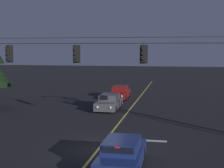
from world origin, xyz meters
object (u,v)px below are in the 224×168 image
(car_waiting_near_lane, at_px, (122,155))
(traffic_light_left_inner, at_px, (76,54))
(traffic_light_centre, at_px, (144,54))
(car_oncoming_lead, at_px, (109,102))
(car_oncoming_trailing, at_px, (120,93))
(traffic_light_leftmost, at_px, (9,54))

(car_waiting_near_lane, bearing_deg, traffic_light_left_inner, 125.06)
(traffic_light_centre, height_order, car_oncoming_lead, traffic_light_centre)
(car_waiting_near_lane, height_order, car_oncoming_trailing, same)
(traffic_light_leftmost, xyz_separation_m, car_waiting_near_lane, (8.38, -5.45, -4.46))
(car_waiting_near_lane, distance_m, car_oncoming_trailing, 21.64)
(traffic_light_left_inner, xyz_separation_m, car_oncoming_trailing, (0.07, 15.86, -4.46))
(traffic_light_left_inner, bearing_deg, car_oncoming_trailing, 89.74)
(traffic_light_leftmost, height_order, traffic_light_left_inner, same)
(traffic_light_leftmost, height_order, car_oncoming_lead, traffic_light_leftmost)
(car_oncoming_lead, bearing_deg, traffic_light_centre, -66.25)
(traffic_light_left_inner, distance_m, car_waiting_near_lane, 8.02)
(traffic_light_left_inner, relative_size, traffic_light_centre, 1.00)
(traffic_light_left_inner, height_order, car_oncoming_lead, traffic_light_left_inner)
(traffic_light_left_inner, relative_size, car_oncoming_trailing, 0.28)
(traffic_light_leftmost, relative_size, traffic_light_centre, 1.00)
(traffic_light_centre, relative_size, car_waiting_near_lane, 0.28)
(traffic_light_left_inner, bearing_deg, traffic_light_leftmost, 180.00)
(traffic_light_leftmost, distance_m, car_oncoming_trailing, 17.11)
(traffic_light_centre, height_order, car_oncoming_trailing, traffic_light_centre)
(traffic_light_centre, relative_size, car_oncoming_trailing, 0.28)
(traffic_light_leftmost, relative_size, car_oncoming_lead, 0.28)
(traffic_light_left_inner, xyz_separation_m, car_waiting_near_lane, (3.83, -5.45, -4.46))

